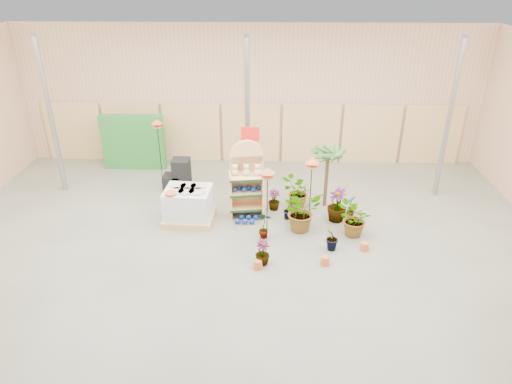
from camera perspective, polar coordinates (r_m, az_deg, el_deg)
room at (r=10.31m, az=-1.77°, el=4.59°), size 15.20×12.10×4.70m
display_shelf at (r=11.98m, az=-1.19°, el=1.27°), size 0.94×0.67×2.08m
teddy_bears at (r=11.74m, az=-1.12°, el=2.68°), size 0.76×0.19×0.32m
gazing_balls_shelf at (r=11.94m, az=-1.21°, el=0.46°), size 0.76×0.26×0.14m
gazing_balls_floor at (r=12.00m, az=-1.16°, el=-3.41°), size 0.63×0.39×0.15m
pallet_stack at (r=12.01m, az=-8.43°, el=-1.59°), size 1.34×1.14×0.95m
charcoal_planters at (r=13.69m, az=-9.65°, el=1.79°), size 0.80×0.50×1.00m
trellis_stock at (r=15.41m, az=-15.08°, el=6.05°), size 2.00×0.30×1.80m
offer_sign at (r=12.46m, az=-0.72°, el=5.41°), size 0.50×0.08×2.20m
bird_table_front at (r=10.50m, az=1.46°, el=2.40°), size 0.34×0.34×1.91m
bird_table_right at (r=11.32m, az=7.04°, el=3.67°), size 0.34×0.34×1.84m
bird_table_back at (r=14.13m, az=-12.28°, el=8.37°), size 0.34×0.34×1.93m
palm at (r=12.32m, az=9.02°, el=4.75°), size 0.70×0.70×1.82m
potted_plant_0 at (r=11.16m, az=1.01°, el=-4.14°), size 0.43×0.33×0.74m
potted_plant_2 at (r=11.50m, az=5.70°, el=-2.33°), size 1.26×1.21×1.08m
potted_plant_3 at (r=12.06m, az=10.09°, el=-1.58°), size 0.67×0.67×0.93m
potted_plant_4 at (r=12.33m, az=11.77°, el=-1.78°), size 0.35×0.41×0.66m
potted_plant_5 at (r=12.08m, az=4.11°, el=-2.18°), size 0.38×0.38×0.54m
potted_plant_6 at (r=12.59m, az=5.20°, el=-0.07°), size 1.06×1.05×0.89m
potted_plant_7 at (r=10.28m, az=0.80°, el=-7.60°), size 0.46×0.46×0.59m
potted_plant_9 at (r=10.86m, az=9.42°, el=-5.76°), size 0.43×0.45×0.65m
potted_plant_10 at (r=11.46m, az=12.19°, el=-3.40°), size 1.07×1.09×0.92m
potted_plant_11 at (r=12.50m, az=2.27°, el=-1.01°), size 0.39×0.39×0.57m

